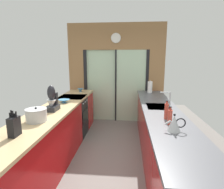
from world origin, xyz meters
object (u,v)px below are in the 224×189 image
mixing_bowl_far (80,90)px  stand_mixer (52,101)px  kettle (174,123)px  soap_bottle_near (170,117)px  stock_pot (36,115)px  oven_range (73,116)px  soap_bottle_far (166,111)px  paper_towel_roll (150,87)px  mixing_bowl_near (64,101)px  knife_block (14,126)px

mixing_bowl_far → stand_mixer: (0.00, -1.78, 0.12)m
kettle → soap_bottle_near: 0.22m
stock_pot → soap_bottle_near: 1.78m
oven_range → stand_mixer: (0.02, -1.13, 0.63)m
soap_bottle_near → soap_bottle_far: size_ratio=0.90×
soap_bottle_far → paper_towel_roll: bearing=90.0°
mixing_bowl_near → kettle: size_ratio=0.89×
mixing_bowl_near → soap_bottle_near: (1.78, -1.05, 0.07)m
knife_block → paper_towel_roll: bearing=57.6°
stock_pot → soap_bottle_far: (1.78, 0.26, 0.03)m
stock_pot → kettle: kettle is taller
paper_towel_roll → mixing_bowl_far: bearing=179.7°
oven_range → knife_block: bearing=-89.5°
mixing_bowl_far → kettle: 3.08m
mixing_bowl_near → stand_mixer: (0.00, -0.54, 0.12)m
mixing_bowl_near → paper_towel_roll: paper_towel_roll is taller
oven_range → soap_bottle_near: soap_bottle_near is taller
mixing_bowl_near → kettle: 2.19m
knife_block → kettle: size_ratio=1.20×
stand_mixer → knife_block: bearing=-90.0°
mixing_bowl_far → paper_towel_roll: bearing=-0.3°
kettle → mixing_bowl_near: bearing=144.6°
mixing_bowl_far → kettle: (1.78, -2.51, 0.05)m
knife_block → soap_bottle_near: (1.78, 0.52, -0.01)m
paper_towel_roll → soap_bottle_far: bearing=-90.0°
kettle → soap_bottle_near: (-0.00, 0.22, 0.01)m
oven_range → soap_bottle_far: bearing=-38.0°
soap_bottle_far → paper_towel_roll: size_ratio=0.86×
mixing_bowl_far → stock_pot: (0.00, -2.32, 0.05)m
mixing_bowl_near → mixing_bowl_far: bearing=90.0°
soap_bottle_near → soap_bottle_far: (0.00, 0.23, 0.01)m
mixing_bowl_far → kettle: bearing=-54.6°
kettle → paper_towel_roll: size_ratio=0.78×
knife_block → kettle: bearing=9.6°
paper_towel_roll → stand_mixer: bearing=-135.1°
mixing_bowl_near → stock_pot: (0.00, -1.08, 0.05)m
oven_range → paper_towel_roll: size_ratio=2.94×
oven_range → paper_towel_roll: bearing=19.9°
mixing_bowl_near → paper_towel_roll: (1.78, 1.23, 0.10)m
stock_pot → paper_towel_roll: 2.92m
oven_range → knife_block: knife_block is taller
mixing_bowl_far → paper_towel_roll: (1.78, -0.01, 0.10)m
oven_range → mixing_bowl_far: 0.83m
kettle → paper_towel_roll: 2.50m
stand_mixer → paper_towel_roll: 2.51m
mixing_bowl_near → paper_towel_roll: size_ratio=0.70×
mixing_bowl_far → stock_pot: 2.32m
oven_range → stock_pot: 1.75m
mixing_bowl_near → stand_mixer: bearing=-90.0°
soap_bottle_near → kettle: bearing=-89.4°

